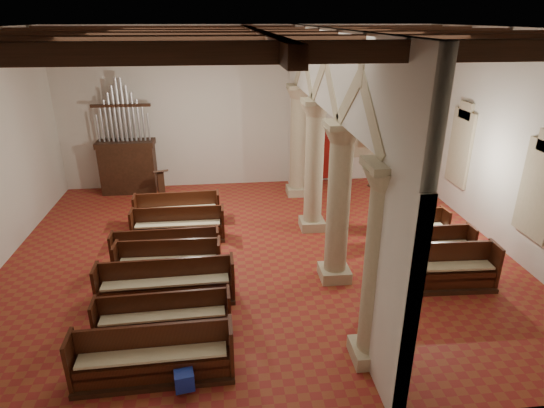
{
  "coord_description": "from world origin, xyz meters",
  "views": [
    {
      "loc": [
        -0.92,
        -11.38,
        6.28
      ],
      "look_at": [
        0.41,
        0.5,
        1.31
      ],
      "focal_mm": 30.0,
      "sensor_mm": 36.0,
      "label": 1
    }
  ],
  "objects_px": {
    "pipe_organ": "(127,157)",
    "processional_banner": "(374,166)",
    "lectern": "(161,188)",
    "nave_pew_0": "(154,363)",
    "aisle_pew_0": "(447,273)"
  },
  "relations": [
    {
      "from": "aisle_pew_0",
      "to": "processional_banner",
      "type": "bearing_deg",
      "value": 88.74
    },
    {
      "from": "aisle_pew_0",
      "to": "pipe_organ",
      "type": "bearing_deg",
      "value": 141.79
    },
    {
      "from": "lectern",
      "to": "nave_pew_0",
      "type": "relative_size",
      "value": 0.44
    },
    {
      "from": "pipe_organ",
      "to": "processional_banner",
      "type": "xyz_separation_m",
      "value": [
        9.44,
        -0.43,
        -0.54
      ]
    },
    {
      "from": "processional_banner",
      "to": "nave_pew_0",
      "type": "relative_size",
      "value": 0.9
    },
    {
      "from": "lectern",
      "to": "nave_pew_0",
      "type": "bearing_deg",
      "value": -100.38
    },
    {
      "from": "lectern",
      "to": "aisle_pew_0",
      "type": "distance_m",
      "value": 10.04
    },
    {
      "from": "pipe_organ",
      "to": "aisle_pew_0",
      "type": "bearing_deg",
      "value": -40.78
    },
    {
      "from": "processional_banner",
      "to": "lectern",
      "type": "bearing_deg",
      "value": -158.85
    },
    {
      "from": "lectern",
      "to": "aisle_pew_0",
      "type": "bearing_deg",
      "value": -56.21
    },
    {
      "from": "pipe_organ",
      "to": "processional_banner",
      "type": "height_order",
      "value": "pipe_organ"
    },
    {
      "from": "pipe_organ",
      "to": "lectern",
      "type": "relative_size",
      "value": 3.4
    },
    {
      "from": "nave_pew_0",
      "to": "processional_banner",
      "type": "bearing_deg",
      "value": 51.62
    },
    {
      "from": "lectern",
      "to": "nave_pew_0",
      "type": "xyz_separation_m",
      "value": [
        0.84,
        -8.87,
        -0.18
      ]
    },
    {
      "from": "processional_banner",
      "to": "pipe_organ",
      "type": "bearing_deg",
      "value": -166.96
    }
  ]
}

